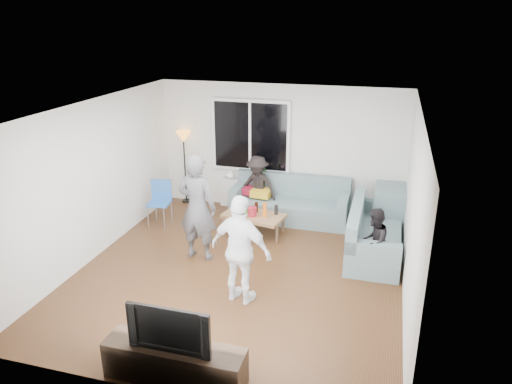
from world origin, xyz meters
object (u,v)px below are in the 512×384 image
(spectator_right, at_px, (374,242))
(television, at_px, (172,325))
(sofa_right_section, at_px, (375,230))
(side_chair, at_px, (159,204))
(floor_lamp, at_px, (185,167))
(spectator_back, at_px, (257,186))
(sofa_back_section, at_px, (290,199))
(tv_console, at_px, (175,363))
(player_right, at_px, (241,250))
(player_left, at_px, (197,208))
(coffee_table, at_px, (254,224))

(spectator_right, xyz_separation_m, television, (-1.98, -3.01, 0.17))
(sofa_right_section, relative_size, television, 2.11)
(sofa_right_section, relative_size, side_chair, 2.33)
(floor_lamp, height_order, spectator_back, floor_lamp)
(side_chair, relative_size, television, 0.91)
(sofa_back_section, bearing_deg, side_chair, -158.87)
(tv_console, bearing_deg, side_chair, 118.42)
(player_right, relative_size, television, 1.68)
(sofa_back_section, relative_size, player_right, 1.44)
(floor_lamp, bearing_deg, spectator_right, -27.37)
(spectator_right, height_order, television, spectator_right)
(sofa_back_section, relative_size, television, 2.43)
(player_left, bearing_deg, spectator_right, -171.07)
(sofa_back_section, relative_size, spectator_right, 2.10)
(side_chair, relative_size, player_left, 0.48)
(floor_lamp, xyz_separation_m, television, (2.09, -5.12, -0.07))
(spectator_right, relative_size, spectator_back, 0.88)
(player_right, height_order, spectator_right, player_right)
(floor_lamp, height_order, tv_console, floor_lamp)
(coffee_table, xyz_separation_m, side_chair, (-1.88, -0.05, 0.23))
(player_right, bearing_deg, tv_console, 96.36)
(player_left, height_order, television, player_left)
(tv_console, bearing_deg, player_left, 106.78)
(sofa_right_section, xyz_separation_m, floor_lamp, (-4.07, 1.38, 0.36))
(sofa_right_section, relative_size, coffee_table, 1.82)
(sofa_right_section, bearing_deg, spectator_right, -180.00)
(sofa_back_section, xyz_separation_m, floor_lamp, (-2.37, 0.35, 0.36))
(floor_lamp, relative_size, television, 1.65)
(television, bearing_deg, sofa_back_section, 86.55)
(player_left, height_order, spectator_right, player_left)
(coffee_table, relative_size, side_chair, 1.28)
(floor_lamp, relative_size, player_right, 0.98)
(spectator_back, bearing_deg, sofa_back_section, 8.69)
(coffee_table, height_order, spectator_back, spectator_back)
(sofa_back_section, distance_m, sofa_right_section, 1.98)
(sofa_right_section, height_order, spectator_right, spectator_right)
(coffee_table, relative_size, floor_lamp, 0.71)
(side_chair, distance_m, floor_lamp, 1.31)
(sofa_right_section, xyz_separation_m, television, (-1.98, -3.74, 0.29))
(side_chair, bearing_deg, television, -69.76)
(sofa_back_section, distance_m, player_left, 2.32)
(sofa_back_section, xyz_separation_m, coffee_table, (-0.49, -0.87, -0.22))
(sofa_right_section, relative_size, floor_lamp, 1.28)
(spectator_back, bearing_deg, sofa_right_section, -12.78)
(player_left, distance_m, television, 2.92)
(sofa_back_section, xyz_separation_m, player_right, (-0.05, -3.05, 0.37))
(side_chair, height_order, player_left, player_left)
(sofa_right_section, bearing_deg, player_right, 139.15)
(sofa_back_section, xyz_separation_m, tv_console, (-0.29, -4.77, -0.20))
(sofa_back_section, xyz_separation_m, spectator_right, (1.70, -1.76, 0.12))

